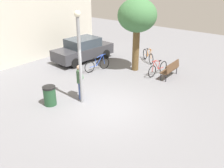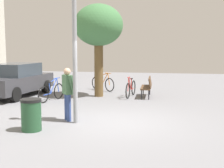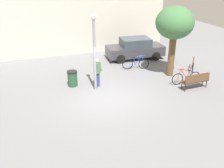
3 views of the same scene
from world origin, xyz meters
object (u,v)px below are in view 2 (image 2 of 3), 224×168
(park_bench, at_px, (148,85))
(plaza_tree, at_px, (99,27))
(lamppost, at_px, (75,45))
(trash_bin, at_px, (31,115))
(person_by_lamppost, at_px, (68,90))
(parked_car_charcoal, at_px, (16,80))
(bicycle_orange, at_px, (103,83))
(bicycle_blue, at_px, (51,92))
(bicycle_red, at_px, (131,89))

(park_bench, xyz_separation_m, plaza_tree, (-0.24, 2.27, 2.68))
(lamppost, relative_size, trash_bin, 4.60)
(person_by_lamppost, bearing_deg, lamppost, -124.87)
(parked_car_charcoal, height_order, trash_bin, parked_car_charcoal)
(bicycle_orange, distance_m, bicycle_blue, 3.78)
(plaza_tree, bearing_deg, person_by_lamppost, -178.45)
(trash_bin, bearing_deg, plaza_tree, -4.49)
(plaza_tree, xyz_separation_m, trash_bin, (-6.13, 0.48, -2.77))
(bicycle_orange, xyz_separation_m, trash_bin, (-8.02, 0.25, 0.07))
(bicycle_red, height_order, trash_bin, bicycle_red)
(park_bench, bearing_deg, parked_car_charcoal, 98.89)
(person_by_lamppost, height_order, bicycle_blue, person_by_lamppost)
(lamppost, bearing_deg, person_by_lamppost, 55.13)
(bicycle_orange, bearing_deg, trash_bin, 178.22)
(bicycle_red, bearing_deg, bicycle_orange, 44.69)
(park_bench, distance_m, bicycle_blue, 4.38)
(park_bench, xyz_separation_m, parked_car_charcoal, (-0.95, 6.06, 0.23))
(bicycle_orange, height_order, trash_bin, bicycle_orange)
(parked_car_charcoal, xyz_separation_m, trash_bin, (-5.42, -3.31, -0.32))
(bicycle_orange, bearing_deg, lamppost, -174.32)
(bicycle_red, relative_size, parked_car_charcoal, 0.42)
(plaza_tree, bearing_deg, park_bench, -84.04)
(trash_bin, bearing_deg, lamppost, -40.77)
(person_by_lamppost, relative_size, trash_bin, 1.86)
(person_by_lamppost, bearing_deg, parked_car_charcoal, 43.73)
(lamppost, distance_m, person_by_lamppost, 1.48)
(park_bench, xyz_separation_m, bicycle_blue, (-1.82, 3.98, -0.16))
(trash_bin, bearing_deg, bicycle_blue, 15.20)
(plaza_tree, bearing_deg, bicycle_red, -84.09)
(park_bench, bearing_deg, plaza_tree, 95.96)
(plaza_tree, bearing_deg, lamppost, -174.82)
(park_bench, relative_size, bicycle_blue, 0.91)
(lamppost, relative_size, person_by_lamppost, 2.47)
(lamppost, xyz_separation_m, trash_bin, (-1.09, 0.94, -1.93))
(lamppost, distance_m, park_bench, 5.87)
(plaza_tree, bearing_deg, bicycle_blue, 132.72)
(bicycle_red, bearing_deg, plaza_tree, 95.91)
(person_by_lamppost, distance_m, bicycle_red, 5.18)
(bicycle_orange, xyz_separation_m, bicycle_blue, (-3.48, 1.48, 0.00))
(park_bench, height_order, trash_bin, park_bench)
(bicycle_blue, relative_size, bicycle_red, 0.98)
(person_by_lamppost, relative_size, parked_car_charcoal, 0.39)
(park_bench, height_order, plaza_tree, plaza_tree)
(person_by_lamppost, xyz_separation_m, trash_bin, (-1.32, 0.61, -0.51))
(lamppost, distance_m, bicycle_blue, 4.55)
(lamppost, xyz_separation_m, plaza_tree, (5.04, 0.46, 0.84))
(lamppost, relative_size, bicycle_red, 2.29)
(person_by_lamppost, distance_m, park_bench, 5.50)
(plaza_tree, relative_size, bicycle_blue, 2.41)
(person_by_lamppost, height_order, plaza_tree, plaza_tree)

